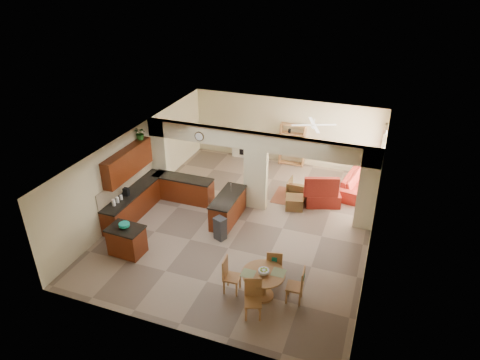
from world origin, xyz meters
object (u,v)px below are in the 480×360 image
(dining_table, at_px, (263,281))
(armchair, at_px, (299,189))
(sofa, at_px, (359,183))
(kitchen_island, at_px, (127,240))

(dining_table, relative_size, armchair, 1.45)
(dining_table, height_order, sofa, dining_table)
(kitchen_island, distance_m, sofa, 8.67)
(kitchen_island, distance_m, dining_table, 4.36)
(armchair, bearing_deg, sofa, -147.28)
(kitchen_island, height_order, dining_table, kitchen_island)
(kitchen_island, xyz_separation_m, armchair, (4.02, 5.00, -0.09))
(kitchen_island, relative_size, sofa, 0.45)
(dining_table, distance_m, sofa, 6.81)
(dining_table, bearing_deg, sofa, 75.54)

